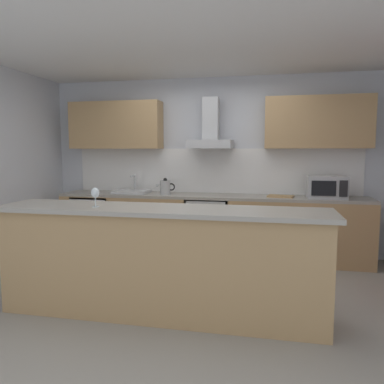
% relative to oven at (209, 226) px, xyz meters
% --- Properties ---
extents(ground, '(5.99, 4.41, 0.02)m').
position_rel_oven_xyz_m(ground, '(-0.00, -1.36, -0.47)').
color(ground, gray).
extents(ceiling, '(5.99, 4.41, 0.02)m').
position_rel_oven_xyz_m(ceiling, '(-0.00, -1.36, 2.15)').
color(ceiling, white).
extents(wall_back, '(5.99, 0.12, 2.60)m').
position_rel_oven_xyz_m(wall_back, '(-0.00, 0.41, 0.84)').
color(wall_back, silver).
rests_on(wall_back, ground).
extents(backsplash_tile, '(4.24, 0.02, 0.66)m').
position_rel_oven_xyz_m(backsplash_tile, '(-0.00, 0.33, 0.77)').
color(backsplash_tile, white).
extents(counter_back, '(4.39, 0.60, 0.90)m').
position_rel_oven_xyz_m(counter_back, '(-0.00, 0.03, -0.01)').
color(counter_back, tan).
rests_on(counter_back, ground).
extents(counter_island, '(3.08, 0.64, 1.01)m').
position_rel_oven_xyz_m(counter_island, '(-0.12, -2.02, 0.05)').
color(counter_island, tan).
rests_on(counter_island, ground).
extents(upper_cabinets, '(4.33, 0.32, 0.70)m').
position_rel_oven_xyz_m(upper_cabinets, '(-0.00, 0.18, 1.45)').
color(upper_cabinets, tan).
extents(oven, '(0.60, 0.62, 0.80)m').
position_rel_oven_xyz_m(oven, '(0.00, 0.00, 0.00)').
color(oven, slate).
rests_on(oven, ground).
extents(refrigerator, '(0.58, 0.60, 0.85)m').
position_rel_oven_xyz_m(refrigerator, '(-1.74, -0.00, -0.03)').
color(refrigerator, white).
rests_on(refrigerator, ground).
extents(microwave, '(0.50, 0.38, 0.30)m').
position_rel_oven_xyz_m(microwave, '(1.58, -0.03, 0.59)').
color(microwave, '#B7BABC').
rests_on(microwave, counter_back).
extents(sink, '(0.50, 0.40, 0.26)m').
position_rel_oven_xyz_m(sink, '(-1.16, 0.01, 0.47)').
color(sink, silver).
rests_on(sink, counter_back).
extents(kettle, '(0.29, 0.15, 0.24)m').
position_rel_oven_xyz_m(kettle, '(-0.63, -0.03, 0.55)').
color(kettle, '#B7BABC').
rests_on(kettle, counter_back).
extents(range_hood, '(0.62, 0.45, 0.72)m').
position_rel_oven_xyz_m(range_hood, '(0.00, 0.13, 1.33)').
color(range_hood, '#B7BABC').
extents(wine_glass, '(0.08, 0.08, 0.18)m').
position_rel_oven_xyz_m(wine_glass, '(-0.71, -2.09, 0.68)').
color(wine_glass, silver).
rests_on(wine_glass, counter_island).
extents(chopping_board, '(0.37, 0.28, 0.02)m').
position_rel_oven_xyz_m(chopping_board, '(0.99, -0.02, 0.45)').
color(chopping_board, tan).
rests_on(chopping_board, counter_back).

